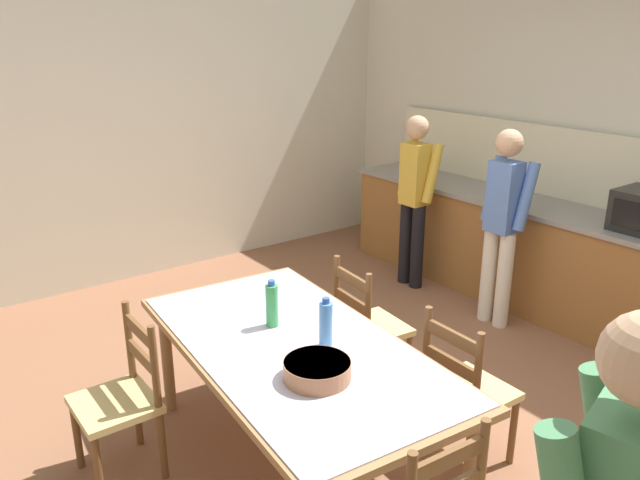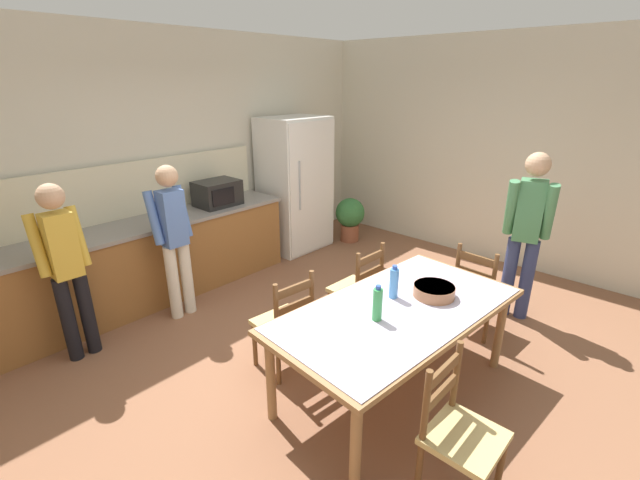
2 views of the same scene
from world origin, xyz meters
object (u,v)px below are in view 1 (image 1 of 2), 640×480
at_px(dining_table, 295,356).
at_px(bottle_off_centre, 326,324).
at_px(chair_side_far_right, 465,391).
at_px(chair_side_far_left, 368,327).
at_px(person_at_counter, 503,218).
at_px(bottle_near_centre, 272,305).
at_px(chair_side_near_left, 122,400).
at_px(person_at_sink, 415,193).
at_px(serving_bowl, 317,369).

relative_size(dining_table, bottle_off_centre, 7.65).
height_order(bottle_off_centre, chair_side_far_right, bottle_off_centre).
relative_size(chair_side_far_left, chair_side_far_right, 1.00).
distance_m(bottle_off_centre, person_at_counter, 2.28).
bearing_deg(bottle_near_centre, chair_side_near_left, -108.87).
bearing_deg(bottle_near_centre, dining_table, -4.79).
xyz_separation_m(chair_side_near_left, person_at_sink, (-0.97, 3.10, 0.45)).
bearing_deg(dining_table, serving_bowl, -17.24).
height_order(bottle_off_centre, chair_side_near_left, bottle_off_centre).
relative_size(chair_side_far_right, chair_side_near_left, 1.00).
relative_size(chair_side_far_right, person_at_counter, 0.57).
bearing_deg(person_at_sink, chair_side_near_left, -162.63).
relative_size(person_at_sink, person_at_counter, 1.00).
xyz_separation_m(dining_table, chair_side_far_right, (0.51, 0.76, -0.24)).
distance_m(person_at_sink, person_at_counter, 0.99).
bearing_deg(chair_side_near_left, person_at_sink, 107.53).
height_order(serving_bowl, chair_side_far_left, chair_side_far_left).
relative_size(serving_bowl, chair_side_near_left, 0.35).
bearing_deg(person_at_counter, chair_side_near_left, 179.65).
xyz_separation_m(bottle_near_centre, chair_side_far_left, (-0.13, 0.82, -0.44)).
bearing_deg(bottle_off_centre, person_at_counter, 105.45).
bearing_deg(chair_side_near_left, chair_side_far_right, 56.15).
relative_size(dining_table, chair_side_far_left, 2.27).
bearing_deg(person_at_counter, person_at_sink, 88.84).
relative_size(dining_table, person_at_counter, 1.30).
xyz_separation_m(dining_table, bottle_near_centre, (-0.25, 0.02, 0.20)).
xyz_separation_m(chair_side_far_right, person_at_counter, (-1.01, 1.55, 0.45)).
bearing_deg(dining_table, chair_side_far_right, 56.02).
distance_m(dining_table, chair_side_far_right, 0.95).
distance_m(chair_side_far_left, person_at_counter, 1.55).
height_order(chair_side_near_left, person_at_counter, person_at_counter).
distance_m(dining_table, chair_side_far_left, 0.95).
relative_size(bottle_near_centre, person_at_sink, 0.17).
height_order(dining_table, person_at_sink, person_at_sink).
bearing_deg(chair_side_far_left, person_at_sink, -47.81).
distance_m(chair_side_far_right, person_at_counter, 1.91).
relative_size(chair_side_near_left, person_at_sink, 0.57).
bearing_deg(person_at_sink, dining_table, -147.54).
xyz_separation_m(bottle_near_centre, person_at_counter, (-0.25, 2.29, 0.02)).
bearing_deg(chair_side_far_right, bottle_off_centre, 59.47).
relative_size(serving_bowl, chair_side_far_right, 0.35).
height_order(dining_table, serving_bowl, serving_bowl).
bearing_deg(chair_side_near_left, dining_table, 56.13).
distance_m(chair_side_far_right, chair_side_near_left, 1.84).
relative_size(bottle_near_centre, chair_side_far_left, 0.30).
distance_m(bottle_off_centre, chair_side_near_left, 1.17).
height_order(bottle_near_centre, bottle_off_centre, same).
distance_m(chair_side_far_left, person_at_sink, 1.91).
xyz_separation_m(chair_side_far_left, person_at_counter, (-0.12, 1.48, 0.45)).
bearing_deg(chair_side_near_left, bottle_off_centre, 54.85).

